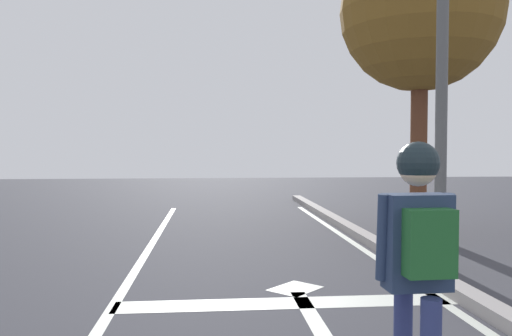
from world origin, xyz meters
TOP-DOWN VIEW (x-y plane):
  - stop_bar at (1.47, 7.39)m, footprint 3.59×0.40m
  - lane_arrow_stem at (1.65, 7.08)m, footprint 0.16×1.40m
  - lane_arrow_head at (1.65, 7.93)m, footprint 0.71×0.71m
  - skater at (1.83, 4.86)m, footprint 0.44×0.60m
  - roadside_tree at (4.63, 11.54)m, footprint 3.01×3.01m

SIDE VIEW (x-z plane):
  - stop_bar at x=1.47m, z-range 0.00..0.01m
  - lane_arrow_stem at x=1.65m, z-range 0.00..0.01m
  - lane_arrow_head at x=1.65m, z-range 0.00..0.01m
  - skater at x=1.83m, z-range 0.28..1.86m
  - roadside_tree at x=4.63m, z-range 1.32..7.04m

